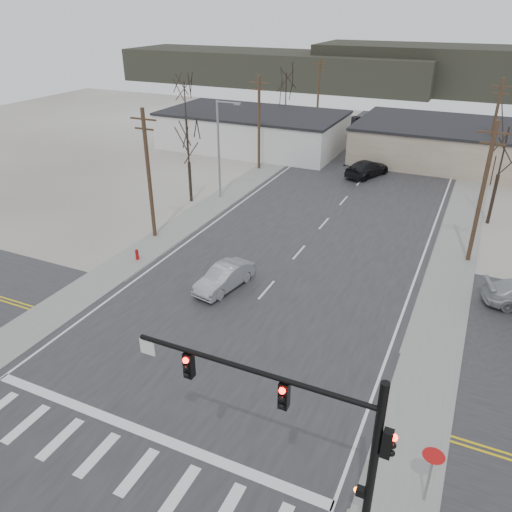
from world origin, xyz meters
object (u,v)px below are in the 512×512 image
Objects in this scene: traffic_signal_mast at (315,428)px; car_far_a at (367,168)px; sedan_crossing at (224,277)px; car_far_b at (354,121)px; fire_hydrant at (137,254)px.

traffic_signal_mast is 41.38m from car_far_a.
sedan_crossing is 50.60m from car_far_b.
fire_hydrant is 49.55m from car_far_b.
car_far_b is at bearing -50.15° from car_far_a.
fire_hydrant is (-18.09, 14.20, -4.22)m from traffic_signal_mast.
fire_hydrant is at bearing 90.18° from car_far_a.
fire_hydrant is at bearing -175.84° from sedan_crossing.
car_far_a reaches higher than fire_hydrant.
car_far_b is (-15.39, 63.68, -3.90)m from traffic_signal_mast.
car_far_a is at bearing 95.07° from sedan_crossing.
sedan_crossing is (-10.49, 13.32, -3.86)m from traffic_signal_mast.
traffic_signal_mast is at bearing -58.41° from car_far_b.
car_far_a is 24.43m from car_far_b.
fire_hydrant is 0.19× the size of sedan_crossing.
traffic_signal_mast reaches higher than fire_hydrant.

